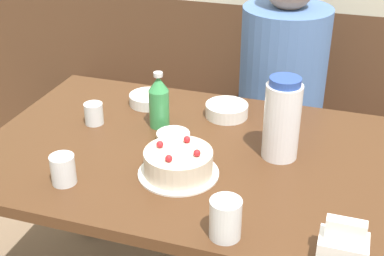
{
  "coord_description": "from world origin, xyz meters",
  "views": [
    {
      "loc": [
        0.47,
        -1.34,
        1.59
      ],
      "look_at": [
        0.01,
        0.05,
        0.81
      ],
      "focal_mm": 50.0,
      "sensor_mm": 36.0,
      "label": 1
    }
  ],
  "objects_px": {
    "birthday_cake": "(178,163)",
    "soju_bottle": "(159,101)",
    "napkin_holder": "(343,244)",
    "person_pale_blue_shirt": "(279,111)",
    "glass_water_tall": "(63,169)",
    "bowl_rice_small": "(173,137)",
    "water_pitcher": "(282,119)",
    "glass_tumbler_short": "(225,219)",
    "glass_shot_small": "(94,114)",
    "bowl_side_dish": "(227,110)",
    "bench_seat": "(239,162)",
    "bowl_soup_white": "(149,99)"
  },
  "relations": [
    {
      "from": "birthday_cake",
      "to": "soju_bottle",
      "type": "height_order",
      "value": "soju_bottle"
    },
    {
      "from": "bench_seat",
      "to": "person_pale_blue_shirt",
      "type": "xyz_separation_m",
      "value": [
        0.19,
        -0.15,
        0.38
      ]
    },
    {
      "from": "glass_tumbler_short",
      "to": "person_pale_blue_shirt",
      "type": "bearing_deg",
      "value": 92.01
    },
    {
      "from": "bowl_soup_white",
      "to": "bowl_side_dish",
      "type": "xyz_separation_m",
      "value": [
        0.29,
        -0.01,
        0.0
      ]
    },
    {
      "from": "bowl_side_dish",
      "to": "glass_shot_small",
      "type": "xyz_separation_m",
      "value": [
        -0.41,
        -0.19,
        0.01
      ]
    },
    {
      "from": "water_pitcher",
      "to": "bowl_rice_small",
      "type": "relative_size",
      "value": 2.39
    },
    {
      "from": "water_pitcher",
      "to": "glass_water_tall",
      "type": "xyz_separation_m",
      "value": [
        -0.54,
        -0.33,
        -0.08
      ]
    },
    {
      "from": "person_pale_blue_shirt",
      "to": "glass_water_tall",
      "type": "bearing_deg",
      "value": -24.89
    },
    {
      "from": "glass_water_tall",
      "to": "bowl_side_dish",
      "type": "bearing_deg",
      "value": 58.84
    },
    {
      "from": "birthday_cake",
      "to": "bench_seat",
      "type": "bearing_deg",
      "value": 92.0
    },
    {
      "from": "soju_bottle",
      "to": "birthday_cake",
      "type": "bearing_deg",
      "value": -58.66
    },
    {
      "from": "water_pitcher",
      "to": "glass_tumbler_short",
      "type": "xyz_separation_m",
      "value": [
        -0.06,
        -0.41,
        -0.07
      ]
    },
    {
      "from": "soju_bottle",
      "to": "person_pale_blue_shirt",
      "type": "height_order",
      "value": "person_pale_blue_shirt"
    },
    {
      "from": "napkin_holder",
      "to": "bowl_side_dish",
      "type": "distance_m",
      "value": 0.74
    },
    {
      "from": "bench_seat",
      "to": "soju_bottle",
      "type": "bearing_deg",
      "value": -99.82
    },
    {
      "from": "person_pale_blue_shirt",
      "to": "bowl_rice_small",
      "type": "bearing_deg",
      "value": -20.16
    },
    {
      "from": "glass_shot_small",
      "to": "soju_bottle",
      "type": "bearing_deg",
      "value": 13.46
    },
    {
      "from": "person_pale_blue_shirt",
      "to": "soju_bottle",
      "type": "bearing_deg",
      "value": -29.3
    },
    {
      "from": "water_pitcher",
      "to": "bowl_side_dish",
      "type": "relative_size",
      "value": 1.73
    },
    {
      "from": "soju_bottle",
      "to": "napkin_holder",
      "type": "relative_size",
      "value": 1.73
    },
    {
      "from": "water_pitcher",
      "to": "glass_shot_small",
      "type": "bearing_deg",
      "value": 178.39
    },
    {
      "from": "bench_seat",
      "to": "glass_tumbler_short",
      "type": "height_order",
      "value": "glass_tumbler_short"
    },
    {
      "from": "glass_shot_small",
      "to": "napkin_holder",
      "type": "bearing_deg",
      "value": -26.63
    },
    {
      "from": "birthday_cake",
      "to": "soju_bottle",
      "type": "distance_m",
      "value": 0.31
    },
    {
      "from": "glass_tumbler_short",
      "to": "bowl_soup_white",
      "type": "bearing_deg",
      "value": 125.82
    },
    {
      "from": "water_pitcher",
      "to": "birthday_cake",
      "type": "bearing_deg",
      "value": -143.42
    },
    {
      "from": "napkin_holder",
      "to": "person_pale_blue_shirt",
      "type": "xyz_separation_m",
      "value": [
        -0.31,
        1.03,
        -0.2
      ]
    },
    {
      "from": "glass_tumbler_short",
      "to": "glass_shot_small",
      "type": "distance_m",
      "value": 0.71
    },
    {
      "from": "glass_shot_small",
      "to": "glass_water_tall",
      "type": "bearing_deg",
      "value": -76.17
    },
    {
      "from": "glass_water_tall",
      "to": "glass_shot_small",
      "type": "xyz_separation_m",
      "value": [
        -0.08,
        0.34,
        -0.01
      ]
    },
    {
      "from": "birthday_cake",
      "to": "bowl_rice_small",
      "type": "distance_m",
      "value": 0.19
    },
    {
      "from": "bench_seat",
      "to": "bowl_side_dish",
      "type": "relative_size",
      "value": 13.27
    },
    {
      "from": "bowl_rice_small",
      "to": "napkin_holder",
      "type": "bearing_deg",
      "value": -35.4
    },
    {
      "from": "glass_water_tall",
      "to": "glass_tumbler_short",
      "type": "relative_size",
      "value": 0.83
    },
    {
      "from": "water_pitcher",
      "to": "person_pale_blue_shirt",
      "type": "distance_m",
      "value": 0.7
    },
    {
      "from": "bowl_side_dish",
      "to": "bench_seat",
      "type": "bearing_deg",
      "value": 97.02
    },
    {
      "from": "glass_tumbler_short",
      "to": "bowl_side_dish",
      "type": "bearing_deg",
      "value": 104.44
    },
    {
      "from": "napkin_holder",
      "to": "glass_water_tall",
      "type": "xyz_separation_m",
      "value": [
        -0.75,
        0.07,
        0.0
      ]
    },
    {
      "from": "water_pitcher",
      "to": "glass_shot_small",
      "type": "relative_size",
      "value": 3.5
    },
    {
      "from": "water_pitcher",
      "to": "napkin_holder",
      "type": "relative_size",
      "value": 2.29
    },
    {
      "from": "napkin_holder",
      "to": "glass_tumbler_short",
      "type": "xyz_separation_m",
      "value": [
        -0.27,
        -0.01,
        0.01
      ]
    },
    {
      "from": "water_pitcher",
      "to": "person_pale_blue_shirt",
      "type": "relative_size",
      "value": 0.21
    },
    {
      "from": "bowl_soup_white",
      "to": "bowl_side_dish",
      "type": "relative_size",
      "value": 0.95
    },
    {
      "from": "water_pitcher",
      "to": "napkin_holder",
      "type": "distance_m",
      "value": 0.46
    },
    {
      "from": "glass_tumbler_short",
      "to": "person_pale_blue_shirt",
      "type": "distance_m",
      "value": 1.06
    },
    {
      "from": "bench_seat",
      "to": "bowl_soup_white",
      "type": "relative_size",
      "value": 13.94
    },
    {
      "from": "napkin_holder",
      "to": "bench_seat",
      "type": "bearing_deg",
      "value": 112.95
    },
    {
      "from": "napkin_holder",
      "to": "bowl_rice_small",
      "type": "bearing_deg",
      "value": 144.6
    },
    {
      "from": "glass_tumbler_short",
      "to": "glass_shot_small",
      "type": "xyz_separation_m",
      "value": [
        -0.56,
        0.43,
        -0.02
      ]
    },
    {
      "from": "bowl_rice_small",
      "to": "bench_seat",
      "type": "bearing_deg",
      "value": 86.78
    }
  ]
}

